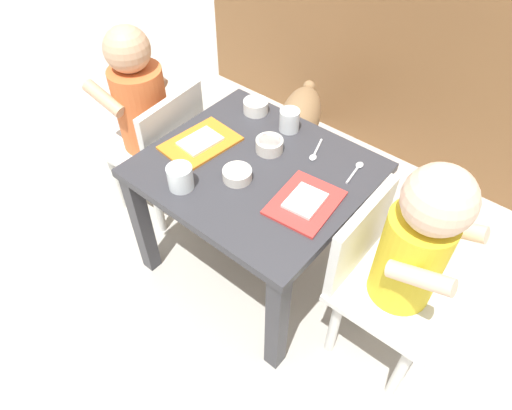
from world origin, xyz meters
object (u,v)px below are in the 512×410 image
Objects in this scene: dog at (298,123)px; food_tray_left at (200,143)px; seated_child_right at (408,251)px; veggie_bowl_near at (256,106)px; water_cup_right at (180,179)px; food_tray_right at (305,202)px; cereal_bowl_right_side at (237,174)px; dining_table at (256,187)px; veggie_bowl_far at (269,145)px; seated_child_left at (144,109)px; spoon_by_right_tray at (316,152)px; water_cup_left at (289,122)px; spoon_by_left_tray at (356,170)px.

food_tray_left is at bearing -89.19° from dog.
veggie_bowl_near is at bearing 162.28° from seated_child_right.
veggie_bowl_near is at bearing 99.87° from water_cup_right.
cereal_bowl_right_side reaches higher than food_tray_right.
food_tray_left is (-0.18, -0.03, 0.08)m from dining_table.
water_cup_right is at bearing -107.67° from veggie_bowl_far.
seated_child_left is 0.27m from food_tray_left.
veggie_bowl_far is 0.79× the size of spoon_by_right_tray.
water_cup_right is (0.36, -0.17, 0.03)m from seated_child_left.
cereal_bowl_right_side reaches higher than food_tray_left.
water_cup_right is 0.86× the size of veggie_bowl_far.
seated_child_right is 0.59m from water_cup_right.
food_tray_right is (0.37, -0.00, 0.00)m from food_tray_left.
dining_table is 0.85× the size of seated_child_right.
food_tray_left is 2.88× the size of veggie_bowl_near.
spoon_by_right_tray is (-0.09, 0.18, -0.00)m from food_tray_right.
food_tray_left is (0.01, -0.51, 0.22)m from dog.
seated_child_right is 0.48m from veggie_bowl_far.
food_tray_right is 0.32m from water_cup_right.
dining_table is 7.65× the size of veggie_bowl_near.
seated_child_left is 0.45m from cereal_bowl_right_side.
spoon_by_right_tray reaches higher than dining_table.
food_tray_right is 0.23m from veggie_bowl_far.
water_cup_left is at bearing 97.98° from veggie_bowl_far.
water_cup_right reaches higher than dining_table.
seated_child_right is 8.86× the size of cereal_bowl_right_side.
veggie_bowl_near is (0.03, -0.28, 0.24)m from dog.
food_tray_right is at bearing -32.77° from veggie_bowl_near.
cereal_bowl_right_side is 0.80× the size of spoon_by_right_tray.
veggie_bowl_far is (0.18, -0.40, 0.24)m from dog.
veggie_bowl_far is (-0.47, 0.08, 0.02)m from seated_child_right.
cereal_bowl_right_side reaches higher than dining_table.
food_tray_right is at bearing -100.10° from spoon_by_left_tray.
veggie_bowl_far reaches higher than dog.
water_cup_left is 0.11m from veggie_bowl_far.
seated_child_right reaches higher than food_tray_right.
seated_child_right reaches higher than dining_table.
water_cup_left is at bearing 95.43° from cereal_bowl_right_side.
water_cup_left is 0.38m from water_cup_right.
food_tray_left is 3.30× the size of water_cup_right.
dog is 2.05× the size of food_tray_left.
seated_child_left reaches higher than spoon_by_left_tray.
dining_table is at bearing 61.54° from water_cup_right.
veggie_bowl_far reaches higher than dining_table.
seated_child_left reaches higher than veggie_bowl_far.
seated_child_right is 10.50× the size of water_cup_left.
seated_child_right is 0.64m from food_tray_left.
dog is at bearing 108.62° from cereal_bowl_right_side.
food_tray_right is 0.42m from veggie_bowl_near.
water_cup_left is at bearing -2.56° from veggie_bowl_near.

